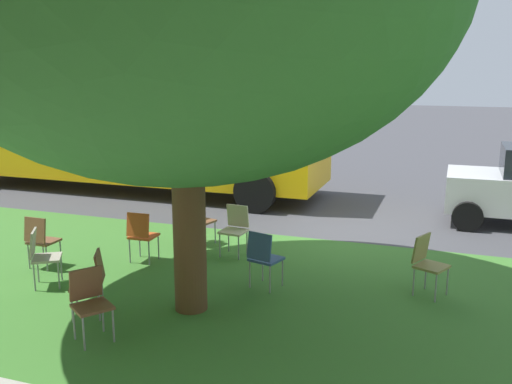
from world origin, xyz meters
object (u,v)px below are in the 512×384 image
object	(u,v)px
chair_8	(263,255)
school_bus	(128,124)
chair_5	(41,253)
chair_7	(427,260)
chair_1	(141,233)
chair_4	(235,226)
chair_0	(92,279)
chair_2	(90,299)
chair_3	(40,238)
chair_6	(199,217)

from	to	relation	value
chair_8	school_bus	bearing A→B (deg)	-44.32
chair_5	chair_7	bearing A→B (deg)	-163.84
chair_1	chair_8	world-z (taller)	same
school_bus	chair_1	bearing A→B (deg)	123.27
chair_7	chair_4	bearing A→B (deg)	-13.09
chair_0	school_bus	bearing A→B (deg)	-61.97
chair_0	chair_7	bearing A→B (deg)	-151.71
chair_2	chair_3	xyz separation A→B (m)	(2.24, -1.84, 0.00)
chair_1	chair_3	xyz separation A→B (m)	(1.40, 0.80, 0.00)
chair_0	school_bus	distance (m)	8.17
chair_1	chair_2	distance (m)	2.77
chair_0	chair_5	xyz separation A→B (m)	(1.33, -0.64, 0.00)
chair_0	chair_4	world-z (taller)	same
chair_6	chair_8	xyz separation A→B (m)	(-1.84, 1.69, 0.00)
chair_7	chair_0	bearing A→B (deg)	28.29
chair_2	chair_8	bearing A→B (deg)	-123.23
chair_5	chair_6	size ratio (longest dim) A/B	1.00
chair_3	chair_6	distance (m)	2.78
chair_4	chair_6	distance (m)	0.94
chair_6	chair_7	distance (m)	4.28
chair_3	school_bus	world-z (taller)	school_bus
chair_1	chair_6	distance (m)	1.35
chair_8	chair_3	bearing A→B (deg)	5.78
chair_5	chair_7	xyz separation A→B (m)	(-5.44, -1.58, 0.00)
chair_8	chair_0	bearing A→B (deg)	42.11
chair_3	chair_7	world-z (taller)	same
chair_0	chair_5	size ratio (longest dim) A/B	1.00
chair_1	chair_7	world-z (taller)	same
chair_4	chair_5	distance (m)	3.20
chair_3	chair_7	xyz separation A→B (m)	(-5.98, -0.94, 0.00)
chair_7	school_bus	world-z (taller)	school_bus
chair_6	chair_7	size ratio (longest dim) A/B	1.00
chair_5	chair_6	distance (m)	3.00
chair_6	chair_2	bearing A→B (deg)	95.62
chair_7	chair_8	bearing A→B (deg)	13.90
chair_4	chair_6	bearing A→B (deg)	-22.79
chair_0	chair_3	xyz separation A→B (m)	(1.87, -1.27, 0.00)
chair_6	school_bus	size ratio (longest dim) A/B	0.08
chair_3	chair_7	distance (m)	6.06
chair_4	school_bus	bearing A→B (deg)	-41.81
chair_2	chair_4	world-z (taller)	same
chair_0	chair_8	xyz separation A→B (m)	(-1.82, -1.65, 0.00)
chair_2	school_bus	xyz separation A→B (m)	(4.17, -7.70, 1.24)
chair_3	chair_4	xyz separation A→B (m)	(-2.73, -1.70, 0.00)
chair_5	chair_6	world-z (taller)	same
chair_2	chair_7	size ratio (longest dim) A/B	1.00
chair_2	chair_1	bearing A→B (deg)	-72.23
chair_2	chair_6	distance (m)	3.92
chair_2	chair_5	bearing A→B (deg)	-35.34
chair_0	chair_3	distance (m)	2.26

